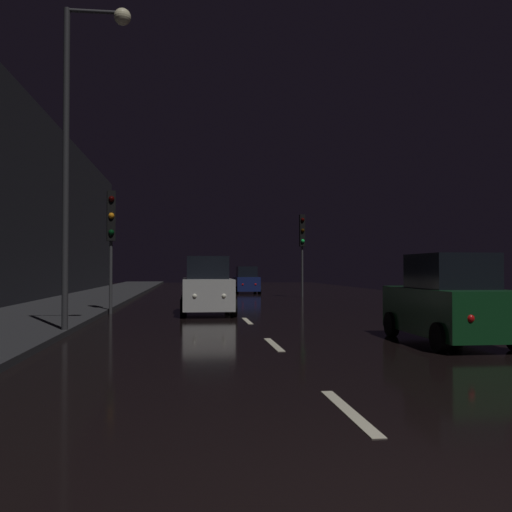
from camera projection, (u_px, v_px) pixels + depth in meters
The scene contains 9 objects.
ground at pixel (227, 303), 28.09m from camera, with size 26.65×84.00×0.02m, color black.
sidewalk_left at pixel (79, 303), 27.25m from camera, with size 4.40×84.00×0.15m, color #28282B.
lane_centerline at pixel (258, 330), 15.56m from camera, with size 0.16×19.97×0.01m.
traffic_light_far_right at pixel (302, 237), 33.80m from camera, with size 0.31×0.46×4.93m.
traffic_light_far_left at pixel (111, 225), 21.51m from camera, with size 0.37×0.48×4.65m.
streetlamp_overhead at pixel (83, 121), 14.60m from camera, with size 1.70×0.44×8.48m.
car_approaching_headlights at pixel (207, 288), 21.38m from camera, with size 1.98×4.29×2.16m.
car_parked_right_near at pixel (448, 302), 13.01m from camera, with size 1.87×4.05×2.04m.
car_distant_taillights at pixel (246, 281), 39.07m from camera, with size 1.70×3.68×1.85m.
Camera 1 is at (-1.90, -3.61, 1.70)m, focal length 39.86 mm.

